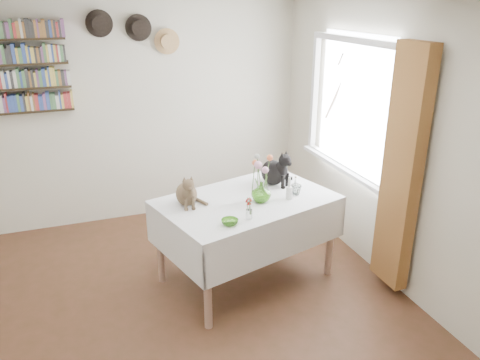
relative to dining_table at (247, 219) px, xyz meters
name	(u,v)px	position (x,y,z in m)	size (l,w,h in m)	color
room	(174,184)	(-0.75, -0.49, 0.63)	(4.08, 4.58, 2.58)	brown
window	(351,117)	(1.22, 0.31, 0.78)	(0.12, 1.52, 1.32)	white
curtain	(402,171)	(1.15, -0.61, 0.53)	(0.12, 0.38, 2.10)	brown
dining_table	(247,219)	(0.00, 0.00, 0.00)	(1.74, 1.36, 0.82)	white
tabby_cat	(186,188)	(-0.53, 0.07, 0.35)	(0.20, 0.26, 0.30)	brown
black_cat	(273,166)	(0.37, 0.26, 0.38)	(0.24, 0.30, 0.36)	black
flower_vase	(261,192)	(0.10, -0.10, 0.29)	(0.17, 0.17, 0.18)	#86D151
green_bowl	(230,222)	(-0.31, -0.43, 0.22)	(0.14, 0.14, 0.04)	#86D151
drinking_glass	(296,190)	(0.46, -0.06, 0.25)	(0.10, 0.10, 0.09)	white
candlestick	(289,192)	(0.36, -0.13, 0.27)	(0.06, 0.06, 0.20)	white
berry_jar	(249,209)	(-0.13, -0.39, 0.29)	(0.05, 0.05, 0.21)	white
porcelain_figurine	(296,180)	(0.58, 0.18, 0.24)	(0.04, 0.04, 0.08)	white
flower_bouquet	(261,164)	(0.10, -0.08, 0.54)	(0.17, 0.12, 0.39)	#4C7233
bookshelf_unit	(16,68)	(-1.85, 1.67, 1.23)	(1.00, 0.16, 0.91)	black
wall_hats	(136,31)	(-0.63, 1.69, 1.55)	(0.98, 0.09, 0.48)	black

